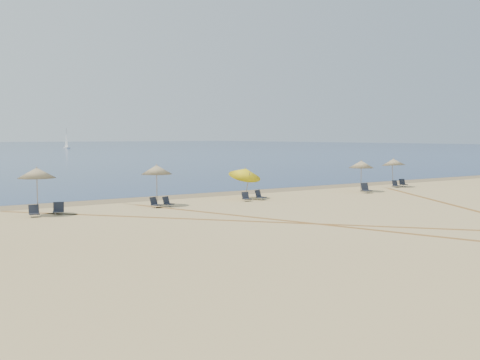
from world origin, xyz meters
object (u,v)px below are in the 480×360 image
object	(u,v)px
chair_6	(246,197)
chair_9	(396,184)
chair_2	(34,212)
chair_7	(260,196)
umbrella_4	(361,164)
umbrella_1	(37,173)
chair_5	(168,202)
chair_3	(59,209)
umbrella_3	(245,173)
chair_4	(155,203)
umbrella_2	(157,170)
chair_8	(366,189)
sailboat_0	(66,142)
chair_10	(403,183)
umbrella_5	(393,162)

from	to	relation	value
chair_6	chair_9	distance (m)	15.83
chair_2	chair_7	bearing A→B (deg)	8.11
umbrella_4	chair_2	world-z (taller)	umbrella_4
umbrella_1	chair_5	world-z (taller)	umbrella_1
umbrella_4	chair_2	size ratio (longest dim) A/B	3.56
umbrella_1	chair_3	distance (m)	2.24
umbrella_3	chair_5	xyz separation A→B (m)	(-6.27, -0.92, -1.51)
chair_5	chair_4	bearing A→B (deg)	157.16
umbrella_2	umbrella_4	distance (m)	16.83
chair_4	chair_6	world-z (taller)	chair_4
chair_8	sailboat_0	world-z (taller)	sailboat_0
chair_8	chair_10	size ratio (longest dim) A/B	1.08
chair_10	chair_6	bearing A→B (deg)	-158.55
chair_9	chair_8	bearing A→B (deg)	-153.60
umbrella_1	umbrella_3	size ratio (longest dim) A/B	1.09
chair_4	chair_5	xyz separation A→B (m)	(0.82, -0.02, -0.00)
umbrella_1	sailboat_0	distance (m)	172.95
umbrella_1	chair_2	xyz separation A→B (m)	(-0.31, -0.46, -1.99)
chair_5	umbrella_5	bearing A→B (deg)	-17.67
umbrella_2	chair_4	xyz separation A→B (m)	(-0.43, -0.64, -1.93)
chair_2	chair_4	bearing A→B (deg)	8.66
umbrella_3	umbrella_5	xyz separation A→B (m)	(15.33, 0.59, 0.29)
umbrella_4	chair_10	size ratio (longest dim) A/B	3.31
chair_4	chair_7	size ratio (longest dim) A/B	0.94
chair_5	chair_7	bearing A→B (deg)	-22.72
chair_10	sailboat_0	size ratio (longest dim) A/B	0.11
umbrella_2	umbrella_5	world-z (taller)	umbrella_2
chair_2	chair_8	distance (m)	23.76
umbrella_5	chair_6	distance (m)	16.23
umbrella_1	chair_8	distance (m)	23.55
chair_7	umbrella_3	bearing A→B (deg)	94.10
chair_2	chair_6	world-z (taller)	chair_2
umbrella_2	chair_2	distance (m)	7.66
chair_5	chair_6	xyz separation A→B (m)	(5.56, -0.23, -0.01)
chair_9	chair_10	bearing A→B (deg)	22.48
umbrella_5	chair_7	xyz separation A→B (m)	(-14.87, -1.63, -1.78)
chair_5	sailboat_0	xyz separation A→B (m)	(44.67, 165.39, 1.84)
umbrella_5	umbrella_1	bearing A→B (deg)	-177.97
umbrella_2	chair_5	world-z (taller)	umbrella_2
chair_4	chair_8	size ratio (longest dim) A/B	0.93
umbrella_1	chair_2	size ratio (longest dim) A/B	3.84
chair_2	chair_10	distance (m)	30.43
umbrella_2	chair_7	bearing A→B (deg)	-6.26
chair_8	chair_3	bearing A→B (deg)	-174.05
umbrella_4	chair_8	world-z (taller)	umbrella_4
umbrella_3	chair_3	xyz separation A→B (m)	(-12.72, -0.75, -1.48)
chair_3	chair_6	xyz separation A→B (m)	(12.01, -0.40, -0.04)
umbrella_5	chair_4	size ratio (longest dim) A/B	3.27
chair_3	sailboat_0	xyz separation A→B (m)	(51.12, 165.22, 1.81)
chair_10	sailboat_0	bearing A→B (deg)	98.57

